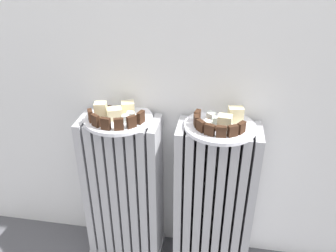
{
  "coord_description": "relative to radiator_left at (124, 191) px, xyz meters",
  "views": [
    {
      "loc": [
        0.16,
        -0.71,
        1.15
      ],
      "look_at": [
        0.0,
        0.28,
        0.6
      ],
      "focal_mm": 36.4,
      "sensor_mm": 36.0,
      "label": 1
    }
  ],
  "objects": [
    {
      "name": "radiator_right",
      "position": [
        0.34,
        0.0,
        0.0
      ],
      "size": [
        0.29,
        0.14,
        0.61
      ],
      "color": "#B2B2B7",
      "rests_on": "ground_plane"
    },
    {
      "name": "dark_cake_slice_left_5",
      "position": [
        0.09,
        -0.03,
        0.34
      ],
      "size": [
        0.02,
        0.03,
        0.04
      ],
      "primitive_type": "cube",
      "rotation": [
        0.0,
        0.0,
        1.25
      ],
      "color": "#382114",
      "rests_on": "plate_left"
    },
    {
      "name": "dark_cake_slice_right_5",
      "position": [
        0.38,
        -0.07,
        0.34
      ],
      "size": [
        0.03,
        0.03,
        0.04
      ],
      "primitive_type": "cube",
      "rotation": [
        0.0,
        0.0,
        0.53
      ],
      "color": "#382114",
      "rests_on": "plate_right"
    },
    {
      "name": "dark_cake_slice_right_1",
      "position": [
        0.27,
        -0.02,
        0.34
      ],
      "size": [
        0.02,
        0.03,
        0.04
      ],
      "primitive_type": "cube",
      "rotation": [
        0.0,
        0.0,
        -1.32
      ],
      "color": "#382114",
      "rests_on": "plate_right"
    },
    {
      "name": "marble_cake_slice_left_1",
      "position": [
        -0.0,
        -0.02,
        0.34
      ],
      "size": [
        0.06,
        0.05,
        0.04
      ],
      "primitive_type": "cube",
      "rotation": [
        0.0,
        0.0,
        0.39
      ],
      "color": "beige",
      "rests_on": "plate_left"
    },
    {
      "name": "medjool_date_left_3",
      "position": [
        -0.05,
        0.05,
        0.33
      ],
      "size": [
        0.03,
        0.03,
        0.01
      ],
      "primitive_type": "ellipsoid",
      "rotation": [
        0.0,
        0.0,
        0.39
      ],
      "color": "#3D1E0F",
      "rests_on": "plate_left"
    },
    {
      "name": "medjool_date_left_2",
      "position": [
        -0.05,
        -0.05,
        0.33
      ],
      "size": [
        0.03,
        0.03,
        0.02
      ],
      "primitive_type": "ellipsoid",
      "rotation": [
        0.0,
        0.0,
        2.02
      ],
      "color": "#3D1E0F",
      "rests_on": "plate_left"
    },
    {
      "name": "medjool_date_right_0",
      "position": [
        0.33,
        -0.04,
        0.33
      ],
      "size": [
        0.03,
        0.03,
        0.02
      ],
      "primitive_type": "ellipsoid",
      "rotation": [
        0.0,
        0.0,
        1.0
      ],
      "color": "#3D1E0F",
      "rests_on": "plate_right"
    },
    {
      "name": "marble_cake_slice_left_0",
      "position": [
        0.03,
        0.03,
        0.34
      ],
      "size": [
        0.05,
        0.05,
        0.04
      ],
      "primitive_type": "cube",
      "rotation": [
        0.0,
        0.0,
        0.33
      ],
      "color": "beige",
      "rests_on": "plate_left"
    },
    {
      "name": "turkish_delight_left_2",
      "position": [
        -0.01,
        0.02,
        0.33
      ],
      "size": [
        0.03,
        0.03,
        0.02
      ],
      "primitive_type": "cube",
      "rotation": [
        0.0,
        0.0,
        1.44
      ],
      "color": "white",
      "rests_on": "plate_left"
    },
    {
      "name": "dark_cake_slice_right_2",
      "position": [
        0.28,
        -0.05,
        0.34
      ],
      "size": [
        0.03,
        0.03,
        0.04
      ],
      "primitive_type": "cube",
      "rotation": [
        0.0,
        0.0,
        -0.86
      ],
      "color": "#382114",
      "rests_on": "plate_right"
    },
    {
      "name": "dark_cake_slice_left_0",
      "position": [
        -0.08,
        -0.04,
        0.34
      ],
      "size": [
        0.03,
        0.03,
        0.04
      ],
      "primitive_type": "cube",
      "rotation": [
        0.0,
        0.0,
        -1.06
      ],
      "color": "#382114",
      "rests_on": "plate_left"
    },
    {
      "name": "medjool_date_right_1",
      "position": [
        0.35,
        0.04,
        0.33
      ],
      "size": [
        0.03,
        0.03,
        0.02
      ],
      "primitive_type": "ellipsoid",
      "rotation": [
        0.0,
        0.0,
        1.82
      ],
      "color": "#3D1E0F",
      "rests_on": "plate_right"
    },
    {
      "name": "marble_cake_slice_right_1",
      "position": [
        0.39,
        0.03,
        0.35
      ],
      "size": [
        0.05,
        0.04,
        0.05
      ],
      "primitive_type": "cube",
      "rotation": [
        0.0,
        0.0,
        0.18
      ],
      "color": "beige",
      "rests_on": "plate_right"
    },
    {
      "name": "dark_cake_slice_left_1",
      "position": [
        -0.05,
        -0.08,
        0.34
      ],
      "size": [
        0.03,
        0.03,
        0.04
      ],
      "primitive_type": "cube",
      "rotation": [
        0.0,
        0.0,
        -0.6
      ],
      "color": "#382114",
      "rests_on": "plate_left"
    },
    {
      "name": "dark_cake_slice_right_6",
      "position": [
        0.41,
        -0.04,
        0.34
      ],
      "size": [
        0.03,
        0.03,
        0.04
      ],
      "primitive_type": "cube",
      "rotation": [
        0.0,
        0.0,
        0.99
      ],
      "color": "#382114",
      "rests_on": "plate_right"
    },
    {
      "name": "medjool_date_left_0",
      "position": [
        0.07,
        0.0,
        0.33
      ],
      "size": [
        0.03,
        0.03,
        0.01
      ],
      "primitive_type": "ellipsoid",
      "rotation": [
        0.0,
        0.0,
        0.41
      ],
      "color": "#3D1E0F",
      "rests_on": "plate_left"
    },
    {
      "name": "dark_cake_slice_right_3",
      "position": [
        0.31,
        -0.07,
        0.34
      ],
      "size": [
        0.03,
        0.03,
        0.04
      ],
      "primitive_type": "cube",
      "rotation": [
        0.0,
        0.0,
        -0.4
      ],
      "color": "#382114",
      "rests_on": "plate_right"
    },
    {
      "name": "dark_cake_slice_right_4",
      "position": [
        0.35,
        -0.08,
        0.34
      ],
      "size": [
        0.03,
        0.02,
        0.04
      ],
      "primitive_type": "cube",
      "rotation": [
        0.0,
        0.0,
        0.06
      ],
      "color": "#382114",
      "rests_on": "plate_right"
    },
    {
      "name": "turkish_delight_left_3",
      "position": [
        0.03,
        -0.03,
        0.33
      ],
      "size": [
        0.03,
        0.03,
        0.02
      ],
      "primitive_type": "cube",
      "rotation": [
        0.0,
        0.0,
        0.32
      ],
      "color": "white",
      "rests_on": "plate_left"
    },
    {
      "name": "medjool_date_right_2",
      "position": [
        0.3,
        0.0,
        0.33
      ],
      "size": [
        0.03,
        0.03,
        0.02
      ],
      "primitive_type": "ellipsoid",
      "rotation": [
        0.0,
        0.0,
        0.36
      ],
      "color": "#3D1E0F",
      "rests_on": "plate_right"
    },
    {
      "name": "dark_cake_slice_right_0",
      "position": [
        0.27,
        0.02,
        0.34
      ],
      "size": [
        0.02,
        0.03,
        0.04
      ],
      "primitive_type": "cube",
      "rotation": [
        0.0,
        0.0,
        -1.79
      ],
      "color": "#382114",
      "rests_on": "plate_right"
    },
    {
      "name": "marble_cake_slice_right_0",
      "position": [
        0.36,
        -0.02,
        0.34
      ],
      "size": [
        0.05,
        0.04,
        0.04
      ],
      "primitive_type": "cube",
      "rotation": [
        0.0,
        0.0,
        -0.13
      ],
      "color": "beige",
      "rests_on": "plate_right"
    },
    {
      "name": "plate_right",
      "position": [
        0.34,
        0.0,
        0.32
      ],
      "size": [
        0.23,
        0.23,
        0.01
      ],
      "primitive_type": "cylinder",
      "color": "white",
      "rests_on": "radiator_right"
    },
    {
      "name": "fork",
      "position": [
        0.37,
        -0.01,
        0.32
      ],
      "size": [
        0.04,
        0.1,
        0.0
      ],
      "color": "#B7B7BC",
      "rests_on": "plate_right"
    },
    {
      "name": "turkish_delight_right_0",
      "position": [
        0.31,
        0.04,
        0.33
      ],
      "size": [
        0.03,
        0.03,
        0.02
      ],
      "primitive_type": "cube",
      "rotation": [
        0.0,
        0.0,
        0.96
      ],
      "color": "white",
      "rests_on": "plate_right"
    },
    {
      "name": "marble_cake_slice_left_2",
      "position": [
        -0.06,
        -0.01,
        0.35
      ],
      "size": [
        0.05,
        0.04,
        0.05
      ],
      "primitive_type": "cube",
      "rotation": [
        0.0,
        0.0,
        0.2
      ],
      "color": "beige",
      "rests_on": "plate_left"
    },
    {
      "name": "dark_cake_slice_left_2",
      "position": [
        -0.01,
        -0.09,
        0.34
      ],
      "size": [
        0.03,
        0.02,
        0.04
      ],
      "primitive_type": "cube",
      "rotation": [
        0.0,
        0.0,
        -0.14
      ],
      "color": "#382114",
      "rests_on": "plate_left"
    },
    {
      "name": "medjool_date_left_1",
      "position": [
        -0.0,
        0.06,
        0.33
      ],
      "size": [
        0.02,
        0.02,
        0.02
      ],
      "primitive_type": "ellipsoid",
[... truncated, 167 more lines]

